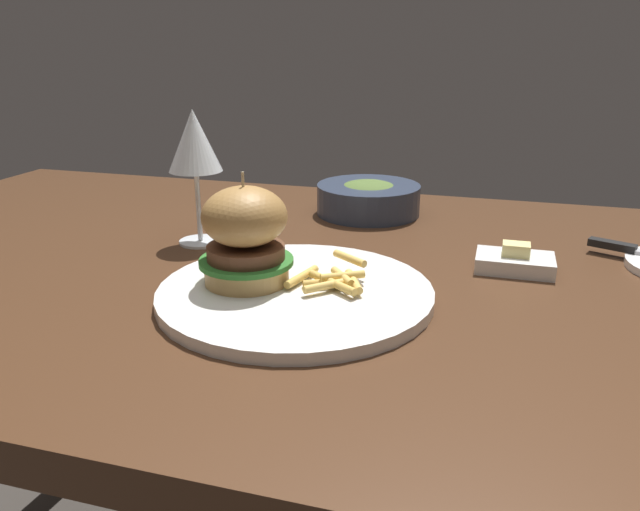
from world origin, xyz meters
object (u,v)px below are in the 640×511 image
(main_plate, at_px, (295,293))
(wine_glass, at_px, (194,144))
(soup_bowl, at_px, (368,198))
(butter_dish, at_px, (515,262))
(burger_sandwich, at_px, (245,235))

(main_plate, xyz_separation_m, wine_glass, (-0.20, 0.15, 0.13))
(soup_bowl, bearing_deg, butter_dish, -42.09)
(burger_sandwich, relative_size, wine_glass, 0.68)
(wine_glass, distance_m, butter_dish, 0.45)
(wine_glass, xyz_separation_m, soup_bowl, (0.20, 0.22, -0.11))
(burger_sandwich, relative_size, butter_dish, 1.33)
(burger_sandwich, height_order, soup_bowl, burger_sandwich)
(soup_bowl, bearing_deg, burger_sandwich, -99.20)
(main_plate, distance_m, burger_sandwich, 0.09)
(wine_glass, bearing_deg, soup_bowl, 48.46)
(burger_sandwich, height_order, butter_dish, burger_sandwich)
(soup_bowl, bearing_deg, wine_glass, -131.54)
(burger_sandwich, distance_m, butter_dish, 0.34)
(burger_sandwich, relative_size, soup_bowl, 0.75)
(burger_sandwich, xyz_separation_m, butter_dish, (0.30, 0.16, -0.06))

